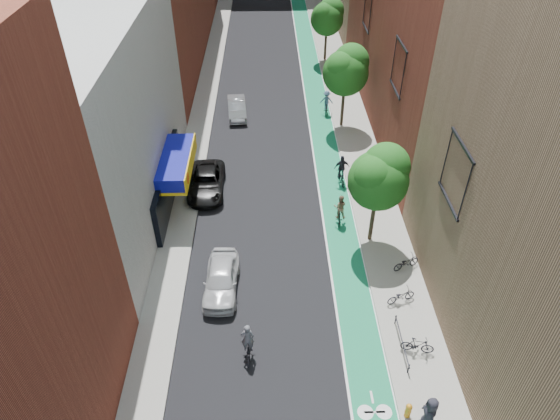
{
  "coord_description": "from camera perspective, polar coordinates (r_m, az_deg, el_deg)",
  "views": [
    {
      "loc": [
        -0.35,
        -12.21,
        20.08
      ],
      "look_at": [
        0.25,
        11.17,
        1.5
      ],
      "focal_mm": 32.0,
      "sensor_mm": 36.0,
      "label": 1
    }
  ],
  "objects": [
    {
      "name": "cyclist_lane_mid",
      "position": [
        34.51,
        7.05,
        4.27
      ],
      "size": [
        1.1,
        1.68,
        2.14
      ],
      "rotation": [
        0.0,
        0.0,
        3.29
      ],
      "color": "black",
      "rests_on": "ground"
    },
    {
      "name": "tree_near",
      "position": [
        27.72,
        11.3,
        3.82
      ],
      "size": [
        3.4,
        3.36,
        6.42
      ],
      "color": "#332619",
      "rests_on": "ground"
    },
    {
      "name": "ground",
      "position": [
        23.51,
        0.09,
        -20.21
      ],
      "size": [
        160.0,
        160.0,
        0.0
      ],
      "primitive_type": "plane",
      "color": "black",
      "rests_on": "ground"
    },
    {
      "name": "cyclist_lead",
      "position": [
        24.09,
        -3.7,
        -15.24
      ],
      "size": [
        0.66,
        1.74,
        2.06
      ],
      "rotation": [
        0.0,
        0.0,
        3.18
      ],
      "color": "black",
      "rests_on": "ground"
    },
    {
      "name": "bike_lane",
      "position": [
        43.38,
        4.52,
        10.78
      ],
      "size": [
        2.0,
        68.0,
        0.01
      ],
      "primitive_type": "cube",
      "color": "#136E40",
      "rests_on": "ground"
    },
    {
      "name": "building_left_white",
      "position": [
        31.6,
        -21.29,
        9.3
      ],
      "size": [
        8.0,
        20.0,
        12.0
      ],
      "primitive_type": "cube",
      "color": "silver",
      "rests_on": "ground"
    },
    {
      "name": "pedestrian",
      "position": [
        22.59,
        16.73,
        -21.41
      ],
      "size": [
        0.61,
        0.93,
        1.89
      ],
      "primitive_type": "imported",
      "rotation": [
        0.0,
        0.0,
        -1.58
      ],
      "color": "#22212A",
      "rests_on": "sidewalk_right"
    },
    {
      "name": "parked_car_black",
      "position": [
        33.93,
        -8.42,
        3.16
      ],
      "size": [
        2.39,
        5.05,
        1.39
      ],
      "primitive_type": "imported",
      "rotation": [
        0.0,
        0.0,
        0.02
      ],
      "color": "black",
      "rests_on": "ground"
    },
    {
      "name": "sidewalk_left",
      "position": [
        43.5,
        -8.93,
        10.61
      ],
      "size": [
        2.0,
        68.0,
        0.15
      ],
      "primitive_type": "cube",
      "color": "gray",
      "rests_on": "ground"
    },
    {
      "name": "sidewalk_right",
      "position": [
        43.67,
        7.85,
        10.84
      ],
      "size": [
        3.0,
        68.0,
        0.15
      ],
      "primitive_type": "cube",
      "color": "gray",
      "rests_on": "ground"
    },
    {
      "name": "parked_bike_far",
      "position": [
        28.71,
        14.22,
        -5.83
      ],
      "size": [
        1.71,
        1.17,
        0.85
      ],
      "primitive_type": "imported",
      "rotation": [
        0.0,
        0.0,
        1.98
      ],
      "color": "black",
      "rests_on": "sidewalk_right"
    },
    {
      "name": "parked_car_white",
      "position": [
        26.9,
        -6.74,
        -7.84
      ],
      "size": [
        1.88,
        4.4,
        1.48
      ],
      "primitive_type": "imported",
      "rotation": [
        0.0,
        0.0,
        -0.03
      ],
      "color": "silver",
      "rests_on": "ground"
    },
    {
      "name": "cyclist_lane_near",
      "position": [
        31.03,
        6.84,
        -0.12
      ],
      "size": [
        0.87,
        1.57,
        1.99
      ],
      "rotation": [
        0.0,
        0.0,
        3.01
      ],
      "color": "black",
      "rests_on": "ground"
    },
    {
      "name": "cyclist_lane_far",
      "position": [
        43.37,
        5.33,
        12.05
      ],
      "size": [
        1.14,
        1.64,
        1.99
      ],
      "rotation": [
        0.0,
        0.0,
        3.0
      ],
      "color": "black",
      "rests_on": "ground"
    },
    {
      "name": "parked_car_silver",
      "position": [
        43.03,
        -4.95,
        11.54
      ],
      "size": [
        1.82,
        4.29,
        1.38
      ],
      "primitive_type": "imported",
      "rotation": [
        0.0,
        0.0,
        0.09
      ],
      "color": "#9B9FA3",
      "rests_on": "ground"
    },
    {
      "name": "parked_bike_near",
      "position": [
        26.89,
        13.67,
        -9.52
      ],
      "size": [
        1.67,
        1.04,
        0.83
      ],
      "primitive_type": "imported",
      "rotation": [
        0.0,
        0.0,
        1.9
      ],
      "color": "black",
      "rests_on": "sidewalk_right"
    },
    {
      "name": "tree_far",
      "position": [
        52.93,
        5.46,
        21.19
      ],
      "size": [
        3.3,
        3.25,
        6.21
      ],
      "color": "#332619",
      "rests_on": "ground"
    },
    {
      "name": "parked_bike_mid",
      "position": [
        25.0,
        15.44,
        -14.68
      ],
      "size": [
        1.62,
        0.76,
        0.94
      ],
      "primitive_type": "imported",
      "rotation": [
        0.0,
        0.0,
        1.36
      ],
      "color": "black",
      "rests_on": "sidewalk_right"
    },
    {
      "name": "fire_hydrant",
      "position": [
        23.07,
        14.45,
        -21.26
      ],
      "size": [
        0.28,
        0.28,
        0.8
      ],
      "color": "orange",
      "rests_on": "sidewalk_right"
    },
    {
      "name": "tree_mid",
      "position": [
        39.74,
        7.59,
        15.67
      ],
      "size": [
        3.55,
        3.53,
        6.74
      ],
      "color": "#332619",
      "rests_on": "ground"
    }
  ]
}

